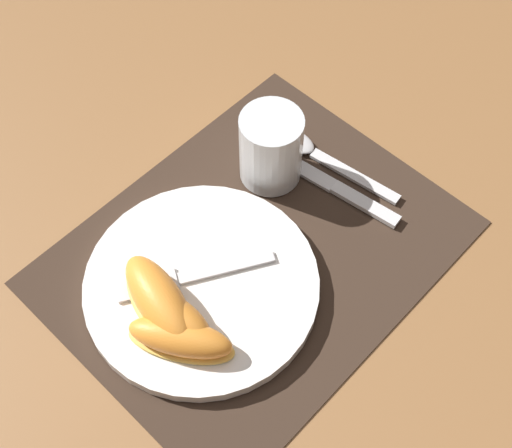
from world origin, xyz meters
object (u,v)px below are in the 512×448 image
(juice_glass, at_px, (271,151))
(citrus_wedge_0, at_px, (160,301))
(knife, at_px, (322,180))
(citrus_wedge_2, at_px, (180,339))
(plate, at_px, (202,286))
(fork, at_px, (183,276))
(citrus_wedge_1, at_px, (173,317))
(spoon, at_px, (308,149))

(juice_glass, distance_m, citrus_wedge_0, 0.23)
(citrus_wedge_0, bearing_deg, knife, -1.66)
(citrus_wedge_2, bearing_deg, plate, 30.30)
(knife, height_order, fork, fork)
(citrus_wedge_1, bearing_deg, citrus_wedge_2, -116.07)
(knife, relative_size, citrus_wedge_1, 2.16)
(spoon, relative_size, citrus_wedge_1, 1.81)
(juice_glass, bearing_deg, spoon, -12.13)
(knife, distance_m, fork, 0.22)
(spoon, xyz_separation_m, citrus_wedge_1, (-0.28, -0.06, 0.03))
(citrus_wedge_1, bearing_deg, fork, 37.50)
(plate, xyz_separation_m, citrus_wedge_2, (-0.06, -0.04, 0.02))
(plate, distance_m, citrus_wedge_1, 0.06)
(citrus_wedge_0, bearing_deg, juice_glass, 12.21)
(citrus_wedge_0, relative_size, citrus_wedge_1, 1.27)
(knife, bearing_deg, citrus_wedge_0, 178.34)
(juice_glass, distance_m, fork, 0.19)
(citrus_wedge_2, bearing_deg, citrus_wedge_1, 63.93)
(spoon, bearing_deg, fork, -174.17)
(citrus_wedge_1, bearing_deg, citrus_wedge_0, 86.05)
(fork, xyz_separation_m, citrus_wedge_1, (-0.04, -0.03, 0.01))
(plate, height_order, citrus_wedge_0, citrus_wedge_0)
(juice_glass, height_order, knife, juice_glass)
(citrus_wedge_0, distance_m, citrus_wedge_1, 0.02)
(spoon, distance_m, citrus_wedge_0, 0.28)
(knife, relative_size, citrus_wedge_0, 1.70)
(spoon, bearing_deg, juice_glass, 167.87)
(juice_glass, xyz_separation_m, citrus_wedge_0, (-0.22, -0.05, -0.01))
(citrus_wedge_1, bearing_deg, juice_glass, 17.45)
(knife, distance_m, citrus_wedge_0, 0.26)
(juice_glass, height_order, spoon, juice_glass)
(fork, distance_m, citrus_wedge_0, 0.05)
(citrus_wedge_2, bearing_deg, fork, 45.62)
(plate, bearing_deg, knife, -0.11)
(spoon, bearing_deg, citrus_wedge_1, -168.31)
(spoon, relative_size, citrus_wedge_2, 1.58)
(plate, height_order, knife, plate)
(juice_glass, xyz_separation_m, fork, (-0.18, -0.04, -0.02))
(fork, height_order, citrus_wedge_2, citrus_wedge_2)
(plate, height_order, juice_glass, juice_glass)
(knife, relative_size, citrus_wedge_2, 1.87)
(citrus_wedge_1, bearing_deg, knife, 3.29)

